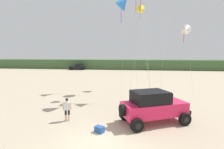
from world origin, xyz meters
TOP-DOWN VIEW (x-y plane):
  - ground_plane at (0.00, 0.00)m, footprint 220.00×220.00m
  - dune_ridge at (-3.99, 49.66)m, footprint 90.00×9.88m
  - jeep at (3.11, 3.31)m, footprint 5.00×3.97m
  - person_watching at (-2.92, 2.78)m, footprint 0.61×0.38m
  - cooler_box at (-0.25, 1.31)m, footprint 0.66×0.57m
  - distant_pickup at (-16.31, 42.90)m, footprint 4.74×2.73m
  - kite_purple_stunt at (2.43, 16.55)m, footprint 1.90×6.04m
  - kite_pink_ribbon at (0.49, 8.96)m, footprint 1.90×2.52m
  - kite_red_delta at (7.11, 11.41)m, footprint 1.55×2.12m

SIDE VIEW (x-z plane):
  - ground_plane at x=0.00m, z-range 0.00..0.00m
  - cooler_box at x=-0.25m, z-range 0.00..0.38m
  - person_watching at x=-2.92m, z-range 0.10..1.77m
  - distant_pickup at x=-16.31m, z-range -0.05..1.93m
  - jeep at x=3.11m, z-range 0.07..2.33m
  - dune_ridge at x=-3.99m, z-range 0.00..3.04m
  - kite_red_delta at x=7.11m, z-range 3.41..11.37m
  - kite_pink_ribbon at x=0.49m, z-range 4.31..14.56m
  - kite_purple_stunt at x=2.43m, z-range 5.11..16.77m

